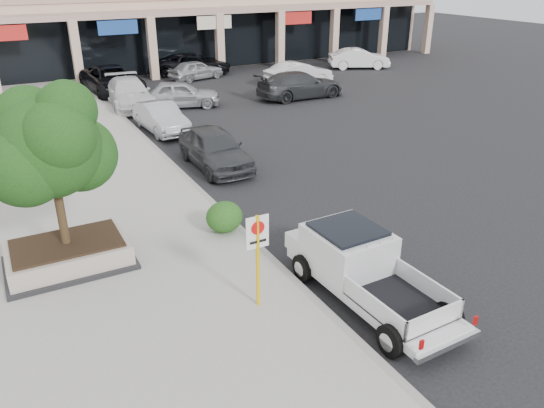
{
  "coord_description": "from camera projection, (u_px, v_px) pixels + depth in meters",
  "views": [
    {
      "loc": [
        -7.41,
        -9.83,
        7.44
      ],
      "look_at": [
        -1.36,
        1.5,
        1.58
      ],
      "focal_mm": 35.0,
      "sensor_mm": 36.0,
      "label": 1
    }
  ],
  "objects": [
    {
      "name": "planter_tree",
      "position": [
        54.0,
        145.0,
        12.87
      ],
      "size": [
        2.9,
        2.55,
        4.0
      ],
      "color": "#2F2312",
      "rests_on": "planter"
    },
    {
      "name": "pickup_truck",
      "position": [
        371.0,
        273.0,
        12.44
      ],
      "size": [
        2.06,
        5.16,
        1.61
      ],
      "primitive_type": null,
      "rotation": [
        0.0,
        0.0,
        0.03
      ],
      "color": "silver",
      "rests_on": "ground"
    },
    {
      "name": "lot_car_f",
      "position": [
        359.0,
        58.0,
        40.65
      ],
      "size": [
        4.82,
        3.29,
        1.5
      ],
      "primitive_type": "imported",
      "rotation": [
        0.0,
        0.0,
        1.16
      ],
      "color": "silver",
      "rests_on": "ground"
    },
    {
      "name": "planter",
      "position": [
        69.0,
        254.0,
        13.91
      ],
      "size": [
        3.2,
        2.2,
        0.68
      ],
      "color": "black",
      "rests_on": "sidewalk"
    },
    {
      "name": "hedge",
      "position": [
        224.0,
        217.0,
        15.61
      ],
      "size": [
        1.1,
        0.99,
        0.93
      ],
      "primitive_type": "ellipsoid",
      "color": "#204212",
      "rests_on": "sidewalk"
    },
    {
      "name": "lot_car_b",
      "position": [
        299.0,
        74.0,
        35.05
      ],
      "size": [
        4.69,
        1.86,
        1.52
      ],
      "primitive_type": "imported",
      "rotation": [
        0.0,
        0.0,
        1.63
      ],
      "color": "silver",
      "rests_on": "ground"
    },
    {
      "name": "curb_car_b",
      "position": [
        161.0,
        117.0,
        25.37
      ],
      "size": [
        1.77,
        4.31,
        1.39
      ],
      "primitive_type": "imported",
      "rotation": [
        0.0,
        0.0,
        0.07
      ],
      "color": "#9FA2A6",
      "rests_on": "ground"
    },
    {
      "name": "lot_car_a",
      "position": [
        181.0,
        94.0,
        29.69
      ],
      "size": [
        4.7,
        3.05,
        1.49
      ],
      "primitive_type": "imported",
      "rotation": [
        0.0,
        0.0,
        1.25
      ],
      "color": "#ADAFB5",
      "rests_on": "ground"
    },
    {
      "name": "lot_car_d",
      "position": [
        193.0,
        64.0,
        38.51
      ],
      "size": [
        5.93,
        4.38,
        1.5
      ],
      "primitive_type": "imported",
      "rotation": [
        0.0,
        0.0,
        1.17
      ],
      "color": "black",
      "rests_on": "ground"
    },
    {
      "name": "lot_car_e",
      "position": [
        196.0,
        70.0,
        36.81
      ],
      "size": [
        4.18,
        2.49,
        1.33
      ],
      "primitive_type": "imported",
      "rotation": [
        0.0,
        0.0,
        1.82
      ],
      "color": "#A7ABB0",
      "rests_on": "ground"
    },
    {
      "name": "curb",
      "position": [
        206.0,
        197.0,
        18.28
      ],
      "size": [
        0.2,
        52.0,
        0.15
      ],
      "primitive_type": "cube",
      "color": "gray",
      "rests_on": "ground"
    },
    {
      "name": "curb_car_c",
      "position": [
        129.0,
        93.0,
        29.71
      ],
      "size": [
        2.61,
        5.52,
        1.56
      ],
      "primitive_type": "imported",
      "rotation": [
        0.0,
        0.0,
        -0.08
      ],
      "color": "silver",
      "rests_on": "ground"
    },
    {
      "name": "lot_car_c",
      "position": [
        300.0,
        85.0,
        31.72
      ],
      "size": [
        5.4,
        2.21,
        1.56
      ],
      "primitive_type": "imported",
      "rotation": [
        0.0,
        0.0,
        1.57
      ],
      "color": "#2A2C2F",
      "rests_on": "ground"
    },
    {
      "name": "sidewalk",
      "position": [
        88.0,
        221.0,
        16.58
      ],
      "size": [
        8.0,
        52.0,
        0.15
      ],
      "primitive_type": "cube",
      "color": "gray",
      "rests_on": "ground"
    },
    {
      "name": "ground",
      "position": [
        343.0,
        268.0,
        14.16
      ],
      "size": [
        120.0,
        120.0,
        0.0
      ],
      "primitive_type": "plane",
      "color": "black",
      "rests_on": "ground"
    },
    {
      "name": "no_parking_sign",
      "position": [
        258.0,
        249.0,
        11.81
      ],
      "size": [
        0.55,
        0.09,
        2.3
      ],
      "color": "#E4B10C",
      "rests_on": "sidewalk"
    },
    {
      "name": "curb_car_d",
      "position": [
        112.0,
        80.0,
        32.69
      ],
      "size": [
        3.26,
        6.24,
        1.68
      ],
      "primitive_type": "imported",
      "rotation": [
        0.0,
        0.0,
        0.08
      ],
      "color": "black",
      "rests_on": "ground"
    },
    {
      "name": "curb_car_a",
      "position": [
        215.0,
        148.0,
        20.91
      ],
      "size": [
        1.87,
        4.58,
        1.56
      ],
      "primitive_type": "imported",
      "rotation": [
        0.0,
        0.0,
        -0.01
      ],
      "color": "#303236",
      "rests_on": "ground"
    }
  ]
}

